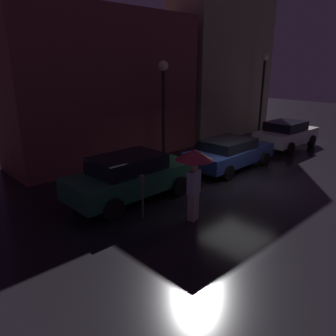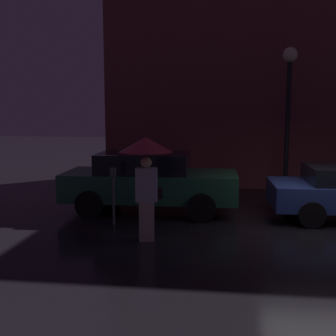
{
  "view_description": "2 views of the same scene",
  "coord_description": "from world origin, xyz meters",
  "views": [
    {
      "loc": [
        -10.27,
        -6.76,
        4.36
      ],
      "look_at": [
        -3.87,
        -0.0,
        1.39
      ],
      "focal_mm": 35.0,
      "sensor_mm": 36.0,
      "label": 1
    },
    {
      "loc": [
        -2.29,
        -9.16,
        2.67
      ],
      "look_at": [
        -3.48,
        0.23,
        1.34
      ],
      "focal_mm": 45.0,
      "sensor_mm": 36.0,
      "label": 2
    }
  ],
  "objects": [
    {
      "name": "building_facade_left",
      "position": [
        -1.68,
        6.5,
        3.33
      ],
      "size": [
        9.17,
        3.0,
        6.66
      ],
      "color": "brown",
      "rests_on": "ground"
    },
    {
      "name": "parked_car_green",
      "position": [
        -4.14,
        1.49,
        0.82
      ],
      "size": [
        4.48,
        1.98,
        1.55
      ],
      "rotation": [
        0.0,
        0.0,
        0.02
      ],
      "color": "#1E5638",
      "rests_on": "ground"
    },
    {
      "name": "street_lamp_near",
      "position": [
        -0.3,
        4.07,
        3.22
      ],
      "size": [
        0.45,
        0.45,
        4.5
      ],
      "color": "black",
      "rests_on": "ground"
    },
    {
      "name": "pedestrian_with_umbrella",
      "position": [
        -3.77,
        -0.96,
        1.68
      ],
      "size": [
        1.08,
        1.08,
        2.12
      ],
      "rotation": [
        0.0,
        0.0,
        3.34
      ],
      "color": "beige",
      "rests_on": "ground"
    },
    {
      "name": "parking_meter",
      "position": [
        -4.75,
        0.15,
        0.82
      ],
      "size": [
        0.12,
        0.1,
        1.33
      ],
      "color": "#4C5154",
      "rests_on": "ground"
    },
    {
      "name": "ground_plane",
      "position": [
        0.0,
        0.0,
        0.0
      ],
      "size": [
        60.0,
        60.0,
        0.0
      ],
      "primitive_type": "plane",
      "color": "black"
    }
  ]
}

